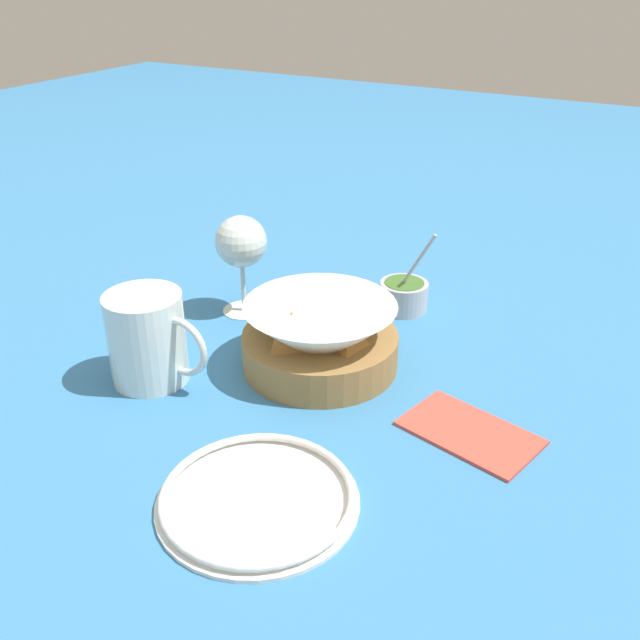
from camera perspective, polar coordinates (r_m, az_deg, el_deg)
name	(u,v)px	position (r m, az deg, el deg)	size (l,w,h in m)	color
ground_plane	(300,372)	(0.92, -1.60, -4.20)	(4.00, 4.00, 0.00)	teal
food_basket	(320,340)	(0.91, -0.02, -1.58)	(0.20, 0.20, 0.09)	olive
sauce_cup	(404,294)	(1.07, 6.72, 2.06)	(0.08, 0.07, 0.13)	#B7B7BC
wine_glass	(241,245)	(1.03, -6.34, 5.99)	(0.08, 0.08, 0.15)	silver
beer_mug	(148,341)	(0.90, -13.56, -1.68)	(0.14, 0.10, 0.12)	silver
side_plate	(258,498)	(0.72, -5.00, -13.97)	(0.20, 0.20, 0.01)	white
napkin	(470,431)	(0.82, 11.90, -8.69)	(0.17, 0.12, 0.01)	#DB4C3D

